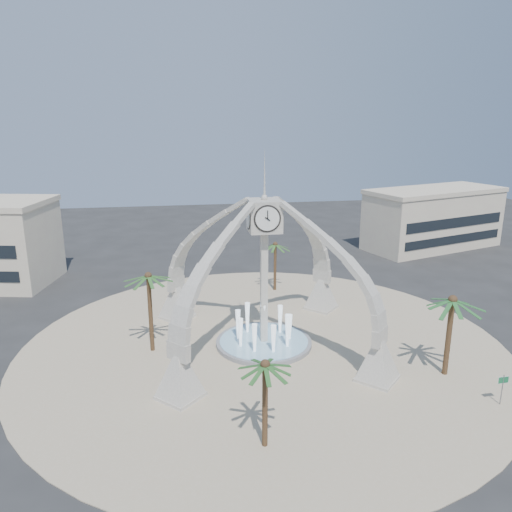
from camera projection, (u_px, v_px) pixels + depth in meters
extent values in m
plane|color=#282828|center=(264.00, 345.00, 41.85)|extent=(140.00, 140.00, 0.00)
cylinder|color=tan|center=(264.00, 345.00, 41.84)|extent=(40.00, 40.00, 0.06)
cube|color=beige|center=(264.00, 290.00, 40.52)|extent=(0.55, 0.55, 9.80)
cube|color=beige|center=(264.00, 216.00, 38.85)|extent=(2.50, 2.50, 2.50)
cone|color=beige|center=(265.00, 174.00, 37.98)|extent=(0.20, 0.20, 4.00)
cylinder|color=white|center=(267.00, 219.00, 37.63)|extent=(1.84, 0.04, 1.84)
pyramid|color=beige|center=(321.00, 294.00, 49.25)|extent=(3.80, 3.80, 3.20)
pyramid|color=beige|center=(177.00, 302.00, 47.01)|extent=(3.80, 3.80, 3.20)
pyramid|color=beige|center=(180.00, 377.00, 33.58)|extent=(3.80, 3.80, 3.20)
pyramid|color=beige|center=(378.00, 360.00, 35.82)|extent=(3.80, 3.80, 3.20)
cylinder|color=gray|center=(264.00, 343.00, 41.79)|extent=(8.00, 8.00, 0.40)
cylinder|color=#99CBE5|center=(264.00, 340.00, 41.73)|extent=(7.40, 7.40, 0.04)
cone|color=white|center=(264.00, 323.00, 41.30)|extent=(0.60, 0.60, 3.20)
cube|color=beige|center=(433.00, 220.00, 72.11)|extent=(21.49, 13.79, 8.00)
cube|color=beige|center=(436.00, 191.00, 70.94)|extent=(21.87, 14.17, 0.60)
cylinder|color=brown|center=(449.00, 337.00, 36.29)|extent=(0.39, 0.39, 6.03)
cylinder|color=brown|center=(151.00, 313.00, 39.95)|extent=(0.35, 0.35, 6.57)
cylinder|color=brown|center=(275.00, 267.00, 54.31)|extent=(0.31, 0.31, 5.34)
cylinder|color=brown|center=(265.00, 405.00, 28.33)|extent=(0.33, 0.33, 5.37)
cylinder|color=slate|center=(502.00, 390.00, 32.85)|extent=(0.07, 0.07, 2.22)
cube|color=#1A683C|center=(503.00, 380.00, 32.65)|extent=(0.76, 0.08, 0.44)
cube|color=white|center=(503.00, 380.00, 32.65)|extent=(0.82, 0.06, 0.51)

